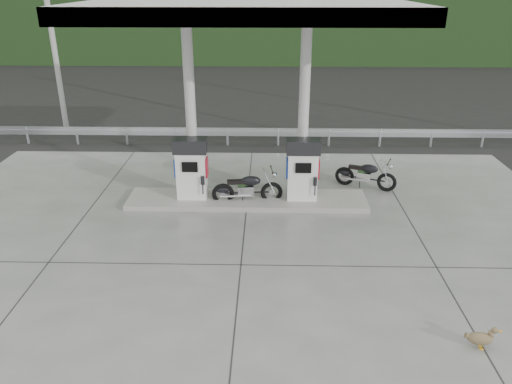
{
  "coord_description": "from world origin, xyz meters",
  "views": [
    {
      "loc": [
        0.59,
        -10.91,
        6.14
      ],
      "look_at": [
        0.3,
        1.0,
        1.0
      ],
      "focal_mm": 35.0,
      "sensor_mm": 36.0,
      "label": 1
    }
  ],
  "objects_px": {
    "gas_pump_left": "(191,169)",
    "duck": "(480,339)",
    "gas_pump_right": "(303,170)",
    "motorcycle_left": "(247,189)",
    "motorcycle_right": "(366,175)"
  },
  "relations": [
    {
      "from": "gas_pump_right",
      "to": "motorcycle_left",
      "type": "relative_size",
      "value": 0.93
    },
    {
      "from": "motorcycle_right",
      "to": "duck",
      "type": "distance_m",
      "value": 7.44
    },
    {
      "from": "gas_pump_right",
      "to": "motorcycle_left",
      "type": "bearing_deg",
      "value": -178.26
    },
    {
      "from": "gas_pump_left",
      "to": "gas_pump_right",
      "type": "relative_size",
      "value": 1.0
    },
    {
      "from": "duck",
      "to": "motorcycle_right",
      "type": "bearing_deg",
      "value": 100.44
    },
    {
      "from": "gas_pump_right",
      "to": "duck",
      "type": "distance_m",
      "value": 6.86
    },
    {
      "from": "duck",
      "to": "motorcycle_left",
      "type": "bearing_deg",
      "value": 130.31
    },
    {
      "from": "gas_pump_left",
      "to": "motorcycle_right",
      "type": "relative_size",
      "value": 1.0
    },
    {
      "from": "motorcycle_left",
      "to": "duck",
      "type": "height_order",
      "value": "motorcycle_left"
    },
    {
      "from": "gas_pump_left",
      "to": "duck",
      "type": "xyz_separation_m",
      "value": [
        6.01,
        -6.19,
        -0.85
      ]
    },
    {
      "from": "gas_pump_left",
      "to": "motorcycle_left",
      "type": "distance_m",
      "value": 1.72
    },
    {
      "from": "motorcycle_right",
      "to": "gas_pump_left",
      "type": "bearing_deg",
      "value": -145.08
    },
    {
      "from": "gas_pump_left",
      "to": "gas_pump_right",
      "type": "distance_m",
      "value": 3.2
    },
    {
      "from": "gas_pump_left",
      "to": "duck",
      "type": "bearing_deg",
      "value": -45.85
    },
    {
      "from": "duck",
      "to": "gas_pump_right",
      "type": "bearing_deg",
      "value": 119.13
    }
  ]
}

